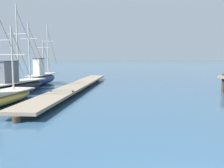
{
  "coord_description": "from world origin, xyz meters",
  "views": [
    {
      "loc": [
        -1.72,
        -3.36,
        2.85
      ],
      "look_at": [
        -2.22,
        9.86,
        1.4
      ],
      "focal_mm": 40.23,
      "sensor_mm": 36.0,
      "label": 1
    }
  ],
  "objects": [
    {
      "name": "floating_dock",
      "position": [
        -5.56,
        17.93,
        0.36
      ],
      "size": [
        3.21,
        22.04,
        0.53
      ],
      "color": "gray",
      "rests_on": "ground"
    },
    {
      "name": "fishing_boat_0",
      "position": [
        -9.8,
        21.83,
        0.76
      ],
      "size": [
        1.89,
        7.32,
        6.19
      ],
      "color": "navy",
      "rests_on": "ground"
    },
    {
      "name": "fishing_boat_3",
      "position": [
        -9.96,
        15.63,
        0.71
      ],
      "size": [
        3.26,
        8.08,
        6.9
      ],
      "color": "black",
      "rests_on": "ground"
    }
  ]
}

